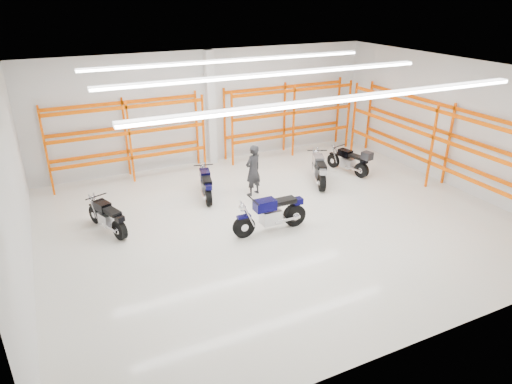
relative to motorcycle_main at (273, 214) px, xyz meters
name	(u,v)px	position (x,y,z in m)	size (l,w,h in m)	color
ground	(279,220)	(0.47, 0.53, -0.54)	(14.00, 14.00, 0.00)	beige
room_shell	(281,117)	(0.47, 0.55, 2.74)	(14.02, 12.02, 4.51)	silver
motorcycle_main	(273,214)	(0.00, 0.00, 0.00)	(2.35, 0.78, 1.16)	black
motorcycle_back_a	(108,218)	(-4.42, 2.02, -0.08)	(0.92, 1.93, 0.99)	black
motorcycle_back_b	(206,185)	(-0.99, 3.08, -0.07)	(0.81, 2.02, 1.00)	black
motorcycle_back_c	(319,170)	(3.19, 2.48, -0.03)	(1.09, 2.10, 1.09)	black
motorcycle_back_d	(351,161)	(4.85, 2.78, -0.03)	(0.86, 2.05, 1.06)	black
standing_man	(253,170)	(0.58, 2.62, 0.36)	(0.66, 0.43, 1.81)	black
structural_column	(211,109)	(0.47, 6.35, 1.71)	(0.32, 0.32, 4.50)	white
pallet_racking_back_left	(127,133)	(-2.93, 6.01, 1.24)	(5.67, 0.87, 3.00)	#E85200
pallet_racking_back_right	(289,113)	(3.87, 6.01, 1.24)	(5.67, 0.87, 3.00)	#E85200
pallet_racking_side	(442,137)	(6.95, 0.53, 1.27)	(0.87, 9.07, 3.00)	#E85200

